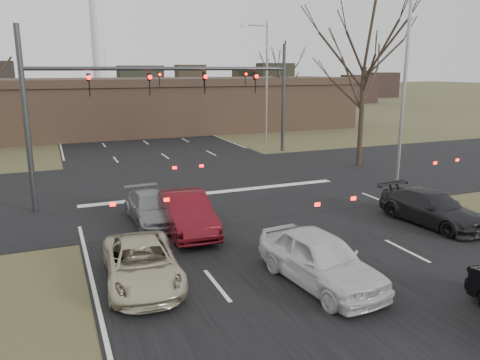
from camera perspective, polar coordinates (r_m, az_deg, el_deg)
The scene contains 15 objects.
ground at distance 13.26m, azimuth 16.81°, elevation -15.03°, with size 360.00×360.00×0.00m, color #414324.
road_main at distance 69.58m, azimuth -16.11°, elevation 7.78°, with size 14.00×300.00×0.02m, color black.
road_cross at distance 25.83m, azimuth -4.45°, elevation -0.47°, with size 200.00×14.00×0.02m, color black.
building at distance 47.99m, azimuth -10.83°, elevation 8.95°, with size 42.40×10.40×5.30m.
mast_arm_near at distance 22.04m, azimuth -16.26°, elevation 9.98°, with size 12.12×0.24×8.00m.
mast_arm_far at distance 34.78m, azimuth 1.13°, elevation 11.46°, with size 11.12×0.24×8.00m.
streetlight_right_near at distance 25.07m, azimuth 19.13°, elevation 11.30°, with size 2.34×0.25×10.00m.
streetlight_right_far at distance 39.70m, azimuth 3.03°, elevation 12.51°, with size 2.34×0.25×10.00m.
tree_right_near at distance 31.22m, azimuth 15.20°, elevation 17.93°, with size 6.90×6.90×11.50m.
tree_right_far at distance 49.39m, azimuth 5.10°, elevation 14.23°, with size 5.40×5.40×9.00m.
car_silver_suv at distance 14.24m, azimuth -11.87°, elevation -9.89°, with size 2.07×4.49×1.25m, color #C0BA9C.
car_white_sedan at distance 14.03m, azimuth 9.75°, elevation -9.45°, with size 1.85×4.61×1.57m, color silver.
car_charcoal_sedan at distance 20.58m, azimuth 22.35°, elevation -3.19°, with size 1.88×4.63×1.34m, color black.
car_grey_ahead at distance 19.60m, azimuth -10.69°, elevation -3.37°, with size 1.71×4.21×1.22m, color gray.
car_red_ahead at distance 18.27m, azimuth -6.58°, elevation -3.97°, with size 1.61×4.63×1.52m, color #520B13.
Camera 1 is at (-7.66, -8.88, 6.18)m, focal length 35.00 mm.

